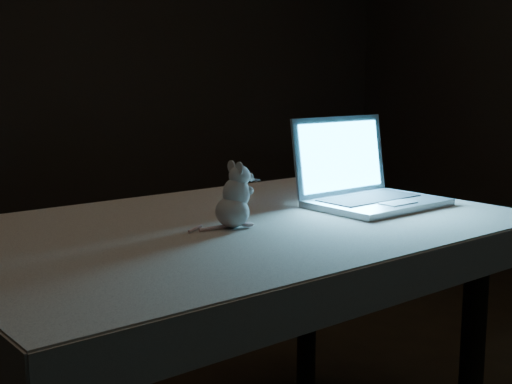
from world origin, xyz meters
TOP-DOWN VIEW (x-y plane):
  - back_wall at (0.00, 2.50)m, footprint 4.50×0.04m
  - table at (-0.22, -0.13)m, footprint 1.50×1.10m
  - tablecloth at (-0.13, -0.13)m, footprint 1.71×1.43m
  - laptop at (0.25, -0.14)m, footprint 0.43×0.39m
  - plush_mouse at (-0.25, -0.18)m, footprint 0.14×0.14m

SIDE VIEW (x-z plane):
  - table at x=-0.22m, z-range 0.00..0.73m
  - tablecloth at x=-0.13m, z-range 0.64..0.74m
  - plush_mouse at x=-0.25m, z-range 0.74..0.90m
  - laptop at x=0.25m, z-range 0.74..0.99m
  - back_wall at x=0.00m, z-range 0.00..2.60m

